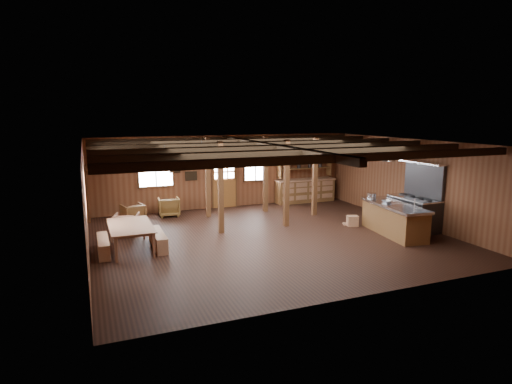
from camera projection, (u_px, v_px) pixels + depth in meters
room at (270, 191)px, 12.41m from camera, size 10.04×9.04×2.84m
ceiling_joists at (268, 146)px, 12.34m from camera, size 9.80×8.82×0.18m
timber_posts at (260, 180)px, 14.50m from camera, size 3.95×2.35×2.80m
back_door at (224, 185)px, 16.57m from camera, size 1.02×0.08×2.15m
window_back_left at (156, 170)px, 15.50m from camera, size 1.32×0.06×1.32m
window_back_right at (255, 165)px, 16.92m from camera, size 1.02×0.06×1.32m
window_left at (87, 193)px, 11.02m from camera, size 0.14×1.24×1.32m
notice_boards at (186, 167)px, 15.89m from camera, size 1.08×0.03×0.90m
back_counter at (305, 188)px, 17.63m from camera, size 2.55×0.60×2.45m
pendant_lamps at (185, 161)px, 12.35m from camera, size 1.86×2.36×0.66m
pot_rack at (364, 155)px, 13.77m from camera, size 0.34×3.00×0.42m
kitchen_island at (394, 219)px, 12.88m from camera, size 1.16×2.59×1.20m
step_stool at (352, 221)px, 13.88m from camera, size 0.45×0.38×0.34m
commercial_range at (415, 208)px, 13.48m from camera, size 0.89×1.73×2.13m
dining_table at (133, 238)px, 11.41m from camera, size 1.12×1.99×0.69m
bench_wall at (103, 246)px, 11.16m from camera, size 0.28×1.47×0.40m
bench_aisle at (158, 240)px, 11.68m from camera, size 0.29×1.55×0.43m
armchair_a at (133, 213)px, 14.32m from camera, size 0.83×0.84×0.63m
armchair_b at (169, 207)px, 15.24m from camera, size 0.76×0.78×0.67m
armchair_c at (127, 224)px, 12.88m from camera, size 0.86×0.88×0.66m
counter_pot at (372, 196)px, 13.66m from camera, size 0.28×0.28×0.17m
bowl at (387, 201)px, 13.02m from camera, size 0.34×0.34×0.07m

